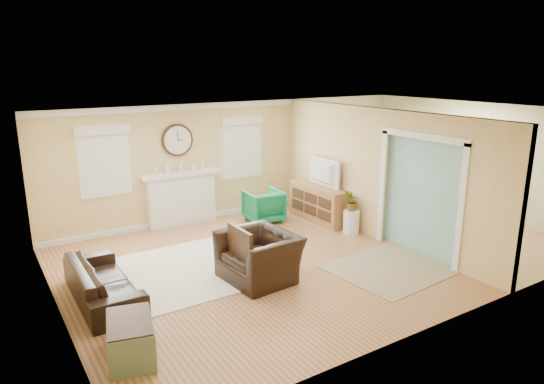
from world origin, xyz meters
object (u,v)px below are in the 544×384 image
(sofa, at_px, (103,282))
(green_chair, at_px, (264,206))
(credenza, at_px, (320,203))
(eames_chair, at_px, (259,257))
(dining_table, at_px, (425,212))

(sofa, relative_size, green_chair, 2.55)
(green_chair, bearing_deg, credenza, 157.12)
(green_chair, height_order, credenza, credenza)
(credenza, bearing_deg, green_chair, 152.11)
(sofa, distance_m, eames_chair, 2.42)
(eames_chair, height_order, green_chair, eames_chair)
(dining_table, bearing_deg, credenza, 37.85)
(sofa, bearing_deg, dining_table, -91.69)
(sofa, bearing_deg, green_chair, -63.90)
(eames_chair, distance_m, credenza, 3.38)
(dining_table, bearing_deg, green_chair, 43.42)
(eames_chair, distance_m, green_chair, 3.02)
(green_chair, bearing_deg, eames_chair, 62.19)
(sofa, xyz_separation_m, dining_table, (6.74, -0.23, 0.02))
(eames_chair, relative_size, green_chair, 1.53)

